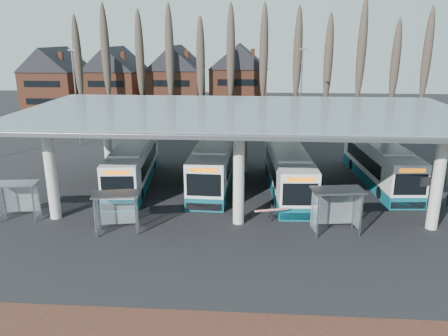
# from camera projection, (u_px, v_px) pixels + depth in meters

# --- Properties ---
(ground) EXTENTS (140.00, 140.00, 0.00)m
(ground) POSITION_uv_depth(u_px,v_px,m) (237.00, 240.00, 25.55)
(ground) COLOR black
(ground) RESTS_ON ground
(station_canopy) EXTENTS (32.00, 16.00, 6.34)m
(station_canopy) POSITION_uv_depth(u_px,v_px,m) (242.00, 119.00, 31.54)
(station_canopy) COLOR silver
(station_canopy) RESTS_ON ground
(poplar_row) EXTENTS (45.10, 1.10, 14.50)m
(poplar_row) POSITION_uv_depth(u_px,v_px,m) (248.00, 58.00, 54.51)
(poplar_row) COLOR #473D33
(poplar_row) RESTS_ON ground
(townhouse_row) EXTENTS (36.80, 10.30, 12.25)m
(townhouse_row) POSITION_uv_depth(u_px,v_px,m) (146.00, 73.00, 66.87)
(townhouse_row) COLOR brown
(townhouse_row) RESTS_ON ground
(lamp_post_a) EXTENTS (0.80, 0.16, 10.17)m
(lamp_post_a) POSITION_uv_depth(u_px,v_px,m) (76.00, 96.00, 46.19)
(lamp_post_a) COLOR slate
(lamp_post_a) RESTS_ON ground
(lamp_post_b) EXTENTS (0.80, 0.16, 10.17)m
(lamp_post_b) POSITION_uv_depth(u_px,v_px,m) (301.00, 93.00, 48.43)
(lamp_post_b) COLOR slate
(lamp_post_b) RESTS_ON ground
(bus_0) EXTENTS (3.66, 12.02, 3.29)m
(bus_0) POSITION_uv_depth(u_px,v_px,m) (133.00, 165.00, 34.91)
(bus_0) COLOR white
(bus_0) RESTS_ON ground
(bus_1) EXTENTS (3.06, 12.62, 3.48)m
(bus_1) POSITION_uv_depth(u_px,v_px,m) (215.00, 163.00, 35.20)
(bus_1) COLOR white
(bus_1) RESTS_ON ground
(bus_2) EXTENTS (3.27, 12.15, 3.34)m
(bus_2) POSITION_uv_depth(u_px,v_px,m) (288.00, 170.00, 33.48)
(bus_2) COLOR white
(bus_2) RESTS_ON ground
(bus_3) EXTENTS (3.41, 12.16, 3.34)m
(bus_3) POSITION_uv_depth(u_px,v_px,m) (379.00, 163.00, 35.31)
(bus_3) COLOR white
(bus_3) RESTS_ON ground
(shelter_0) EXTENTS (2.83, 1.69, 2.48)m
(shelter_0) POSITION_uv_depth(u_px,v_px,m) (18.00, 192.00, 28.13)
(shelter_0) COLOR gray
(shelter_0) RESTS_ON ground
(shelter_1) EXTENTS (2.93, 1.86, 2.53)m
(shelter_1) POSITION_uv_depth(u_px,v_px,m) (116.00, 203.00, 26.19)
(shelter_1) COLOR gray
(shelter_1) RESTS_ON ground
(shelter_2) EXTENTS (3.22, 1.95, 2.81)m
(shelter_2) POSITION_uv_depth(u_px,v_px,m) (336.00, 201.00, 26.03)
(shelter_2) COLOR gray
(shelter_2) RESTS_ON ground
(info_sign_0) EXTENTS (2.13, 0.85, 3.30)m
(info_sign_0) POSITION_uv_depth(u_px,v_px,m) (436.00, 185.00, 26.62)
(info_sign_0) COLOR black
(info_sign_0) RESTS_ON ground
(barrier) EXTENTS (2.20, 0.90, 1.12)m
(barrier) POSITION_uv_depth(u_px,v_px,m) (272.00, 211.00, 27.60)
(barrier) COLOR black
(barrier) RESTS_ON ground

